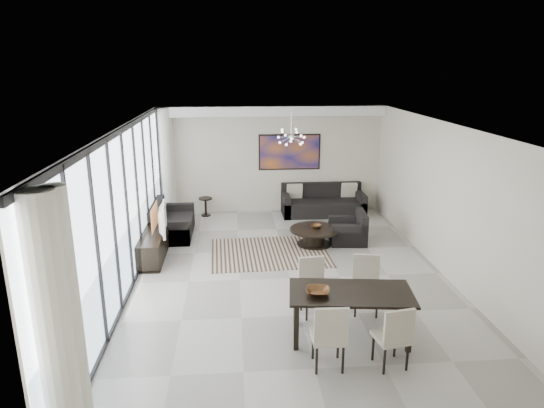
{
  "coord_description": "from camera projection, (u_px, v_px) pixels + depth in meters",
  "views": [
    {
      "loc": [
        -1.03,
        -8.46,
        3.95
      ],
      "look_at": [
        -0.28,
        0.83,
        1.25
      ],
      "focal_mm": 32.0,
      "sensor_mm": 36.0,
      "label": 1
    }
  ],
  "objects": [
    {
      "name": "coffee_table",
      "position": [
        314.0,
        236.0,
        10.94
      ],
      "size": [
        1.1,
        1.1,
        0.39
      ],
      "color": "black",
      "rests_on": "floor"
    },
    {
      "name": "dining_chair_sw",
      "position": [
        330.0,
        333.0,
        6.34
      ],
      "size": [
        0.46,
        0.46,
        0.97
      ],
      "color": "#BFB49F",
      "rests_on": "floor"
    },
    {
      "name": "bowl_dining",
      "position": [
        318.0,
        292.0,
        6.98
      ],
      "size": [
        0.4,
        0.4,
        0.08
      ],
      "primitive_type": "imported",
      "rotation": [
        0.0,
        0.0,
        -0.17
      ],
      "color": "brown",
      "rests_on": "dining_table"
    },
    {
      "name": "painting",
      "position": [
        290.0,
        152.0,
        13.14
      ],
      "size": [
        1.68,
        0.04,
        0.98
      ],
      "primitive_type": "cube",
      "color": "#B95F19",
      "rests_on": "room_shell"
    },
    {
      "name": "dining_table",
      "position": [
        351.0,
        297.0,
        7.09
      ],
      "size": [
        1.89,
        1.11,
        0.75
      ],
      "color": "black",
      "rests_on": "floor"
    },
    {
      "name": "chandelier",
      "position": [
        291.0,
        137.0,
        11.04
      ],
      "size": [
        0.66,
        0.66,
        0.71
      ],
      "color": "silver",
      "rests_on": "room_shell"
    },
    {
      "name": "soffit",
      "position": [
        272.0,
        111.0,
        12.63
      ],
      "size": [
        5.98,
        0.4,
        0.26
      ],
      "primitive_type": "cube",
      "color": "white",
      "rests_on": "room_shell"
    },
    {
      "name": "dining_chair_ne",
      "position": [
        366.0,
        280.0,
        7.95
      ],
      "size": [
        0.51,
        0.51,
        0.95
      ],
      "color": "#BFB49F",
      "rests_on": "floor"
    },
    {
      "name": "window_wall",
      "position": [
        132.0,
        208.0,
        8.65
      ],
      "size": [
        0.37,
        8.95,
        2.9
      ],
      "color": "white",
      "rests_on": "floor"
    },
    {
      "name": "loveseat",
      "position": [
        171.0,
        224.0,
        11.54
      ],
      "size": [
        0.9,
        1.61,
        0.8
      ],
      "color": "black",
      "rests_on": "floor"
    },
    {
      "name": "dining_chair_nw",
      "position": [
        313.0,
        282.0,
        7.88
      ],
      "size": [
        0.48,
        0.48,
        0.94
      ],
      "color": "#BFB49F",
      "rests_on": "floor"
    },
    {
      "name": "side_table",
      "position": [
        206.0,
        204.0,
        13.02
      ],
      "size": [
        0.36,
        0.36,
        0.5
      ],
      "color": "black",
      "rests_on": "floor"
    },
    {
      "name": "rug",
      "position": [
        270.0,
        252.0,
        10.53
      ],
      "size": [
        2.58,
        2.02,
        0.01
      ],
      "primitive_type": "cube",
      "rotation": [
        0.0,
        0.0,
        0.03
      ],
      "color": "black",
      "rests_on": "floor"
    },
    {
      "name": "tv_console",
      "position": [
        153.0,
        245.0,
        10.22
      ],
      "size": [
        0.49,
        1.75,
        0.55
      ],
      "primitive_type": "cube",
      "color": "black",
      "rests_on": "floor"
    },
    {
      "name": "bowl_coffee",
      "position": [
        316.0,
        226.0,
        10.93
      ],
      "size": [
        0.25,
        0.25,
        0.08
      ],
      "primitive_type": "imported",
      "rotation": [
        0.0,
        0.0,
        0.0
      ],
      "color": "brown",
      "rests_on": "coffee_table"
    },
    {
      "name": "armchair",
      "position": [
        349.0,
        232.0,
        11.12
      ],
      "size": [
        0.86,
        0.9,
        0.71
      ],
      "color": "black",
      "rests_on": "floor"
    },
    {
      "name": "dining_chair_se",
      "position": [
        395.0,
        334.0,
        6.37
      ],
      "size": [
        0.49,
        0.49,
        0.92
      ],
      "color": "#BFB49F",
      "rests_on": "floor"
    },
    {
      "name": "room_shell",
      "position": [
        316.0,
        205.0,
        8.91
      ],
      "size": [
        6.0,
        9.0,
        2.9
      ],
      "color": "#A8A39B",
      "rests_on": "ground"
    },
    {
      "name": "sofa_main",
      "position": [
        323.0,
        204.0,
        13.21
      ],
      "size": [
        2.22,
        0.91,
        0.81
      ],
      "color": "black",
      "rests_on": "floor"
    },
    {
      "name": "television",
      "position": [
        159.0,
        219.0,
        10.08
      ],
      "size": [
        0.24,
        1.04,
        0.59
      ],
      "primitive_type": "imported",
      "rotation": [
        0.0,
        0.0,
        1.68
      ],
      "color": "gray",
      "rests_on": "tv_console"
    }
  ]
}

